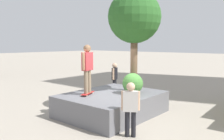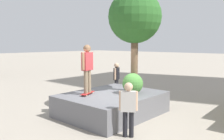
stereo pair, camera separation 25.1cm
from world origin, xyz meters
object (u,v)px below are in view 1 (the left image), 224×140
plaza_tree (134,18)px  skateboard (88,93)px  bystander_watching (130,106)px  planter_ledge (112,104)px  pedestrian_crossing (115,76)px  skateboarder (87,65)px

plaza_tree → skateboard: 3.44m
bystander_watching → planter_ledge: bearing=-126.6°
skateboard → pedestrian_crossing: pedestrian_crossing is taller
plaza_tree → bystander_watching: bearing=33.1°
plaza_tree → skateboarder: 2.65m
planter_ledge → pedestrian_crossing: (-2.84, -2.20, 0.57)m
planter_ledge → skateboard: 1.04m
plaza_tree → bystander_watching: (2.35, 1.53, -2.78)m
plaza_tree → bystander_watching: plaza_tree is taller
plaza_tree → skateboard: plaza_tree is taller
bystander_watching → plaza_tree: bearing=-146.9°
bystander_watching → skateboarder: bearing=-104.1°
planter_ledge → skateboarder: (0.77, -0.53, 1.51)m
skateboard → bystander_watching: 2.45m
planter_ledge → pedestrian_crossing: pedestrian_crossing is taller
skateboard → bystander_watching: size_ratio=0.51×
bystander_watching → skateboard: bearing=-104.1°
pedestrian_crossing → bystander_watching: size_ratio=1.06×
plaza_tree → skateboard: size_ratio=4.83×
skateboard → pedestrian_crossing: (-3.61, -1.67, 0.11)m
skateboard → skateboarder: (-0.00, 0.00, 1.04)m
planter_ledge → skateboarder: 1.77m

